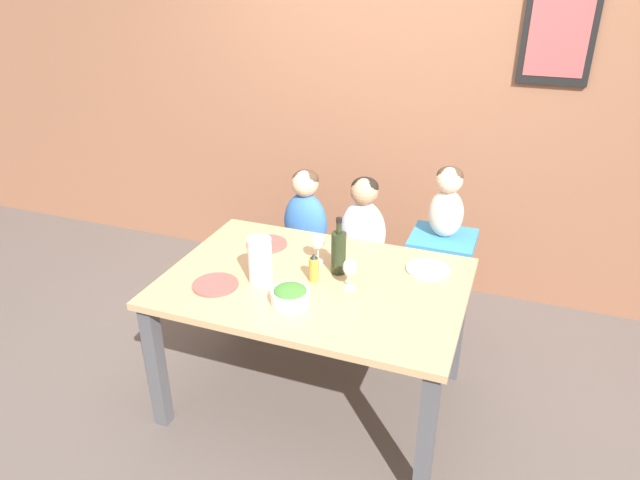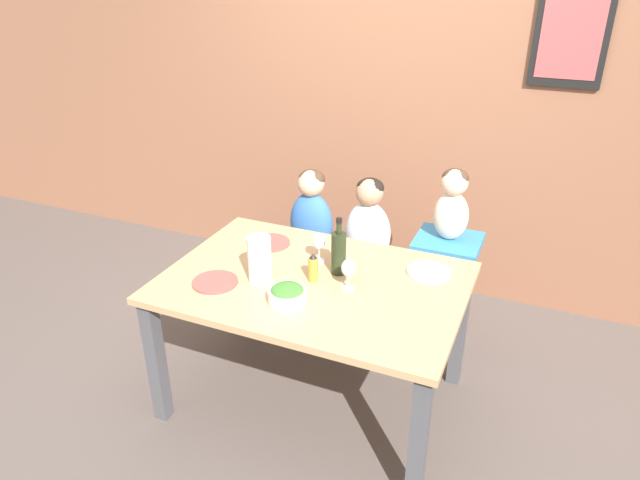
{
  "view_description": "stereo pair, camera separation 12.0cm",
  "coord_description": "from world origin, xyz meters",
  "px_view_note": "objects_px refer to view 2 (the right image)",
  "views": [
    {
      "loc": [
        0.86,
        -2.23,
        2.13
      ],
      "look_at": [
        0.0,
        0.07,
        0.91
      ],
      "focal_mm": 32.0,
      "sensor_mm": 36.0,
      "label": 1
    },
    {
      "loc": [
        0.97,
        -2.18,
        2.13
      ],
      "look_at": [
        0.0,
        0.07,
        0.91
      ],
      "focal_mm": 32.0,
      "sensor_mm": 36.0,
      "label": 2
    }
  ],
  "objects_px": {
    "person_child_left": "(311,212)",
    "dinner_plate_front_left": "(215,282)",
    "wine_glass_near": "(348,269)",
    "salad_bowl_large": "(287,294)",
    "chair_far_center": "(366,273)",
    "person_baby_right": "(453,201)",
    "dinner_plate_back_left": "(270,243)",
    "chair_right_highchair": "(446,263)",
    "person_child_center": "(368,222)",
    "chair_far_left": "(312,262)",
    "wine_bottle": "(339,252)",
    "dinner_plate_back_right": "(429,272)",
    "paper_towel_roll": "(260,259)",
    "wine_glass_far": "(319,242)"
  },
  "relations": [
    {
      "from": "person_child_left",
      "to": "dinner_plate_front_left",
      "type": "height_order",
      "value": "person_child_left"
    },
    {
      "from": "wine_glass_near",
      "to": "salad_bowl_large",
      "type": "height_order",
      "value": "wine_glass_near"
    },
    {
      "from": "salad_bowl_large",
      "to": "dinner_plate_front_left",
      "type": "distance_m",
      "value": 0.4
    },
    {
      "from": "chair_far_center",
      "to": "person_baby_right",
      "type": "xyz_separation_m",
      "value": [
        0.47,
        0.0,
        0.56
      ]
    },
    {
      "from": "person_child_left",
      "to": "chair_far_center",
      "type": "bearing_deg",
      "value": -0.16
    },
    {
      "from": "person_baby_right",
      "to": "wine_glass_near",
      "type": "height_order",
      "value": "person_baby_right"
    },
    {
      "from": "dinner_plate_front_left",
      "to": "dinner_plate_back_left",
      "type": "bearing_deg",
      "value": 84.59
    },
    {
      "from": "chair_right_highchair",
      "to": "salad_bowl_large",
      "type": "distance_m",
      "value": 1.12
    },
    {
      "from": "person_child_center",
      "to": "chair_far_left",
      "type": "bearing_deg",
      "value": -179.84
    },
    {
      "from": "dinner_plate_front_left",
      "to": "dinner_plate_back_left",
      "type": "height_order",
      "value": "same"
    },
    {
      "from": "wine_bottle",
      "to": "dinner_plate_back_right",
      "type": "distance_m",
      "value": 0.46
    },
    {
      "from": "paper_towel_roll",
      "to": "dinner_plate_front_left",
      "type": "relative_size",
      "value": 1.04
    },
    {
      "from": "chair_far_left",
      "to": "dinner_plate_front_left",
      "type": "xyz_separation_m",
      "value": [
        -0.08,
        -0.96,
        0.35
      ]
    },
    {
      "from": "paper_towel_roll",
      "to": "wine_bottle",
      "type": "bearing_deg",
      "value": 33.91
    },
    {
      "from": "person_baby_right",
      "to": "dinner_plate_back_right",
      "type": "xyz_separation_m",
      "value": [
        -0.0,
        -0.45,
        -0.21
      ]
    },
    {
      "from": "person_baby_right",
      "to": "dinner_plate_back_left",
      "type": "bearing_deg",
      "value": -151.23
    },
    {
      "from": "person_child_center",
      "to": "wine_glass_near",
      "type": "bearing_deg",
      "value": -78.28
    },
    {
      "from": "chair_far_center",
      "to": "chair_right_highchair",
      "type": "distance_m",
      "value": 0.51
    },
    {
      "from": "chair_far_center",
      "to": "person_child_left",
      "type": "height_order",
      "value": "person_child_left"
    },
    {
      "from": "person_baby_right",
      "to": "wine_bottle",
      "type": "relative_size",
      "value": 1.39
    },
    {
      "from": "wine_bottle",
      "to": "dinner_plate_back_left",
      "type": "xyz_separation_m",
      "value": [
        -0.46,
        0.15,
        -0.11
      ]
    },
    {
      "from": "person_child_center",
      "to": "wine_glass_near",
      "type": "height_order",
      "value": "person_child_center"
    },
    {
      "from": "person_child_center",
      "to": "wine_bottle",
      "type": "height_order",
      "value": "wine_bottle"
    },
    {
      "from": "chair_far_left",
      "to": "dinner_plate_back_left",
      "type": "relative_size",
      "value": 2.1
    },
    {
      "from": "chair_right_highchair",
      "to": "wine_glass_near",
      "type": "distance_m",
      "value": 0.86
    },
    {
      "from": "chair_far_left",
      "to": "dinner_plate_front_left",
      "type": "distance_m",
      "value": 1.02
    },
    {
      "from": "chair_far_center",
      "to": "chair_right_highchair",
      "type": "relative_size",
      "value": 0.64
    },
    {
      "from": "chair_far_left",
      "to": "wine_glass_far",
      "type": "distance_m",
      "value": 0.77
    },
    {
      "from": "wine_glass_near",
      "to": "dinner_plate_back_right",
      "type": "height_order",
      "value": "wine_glass_near"
    },
    {
      "from": "person_child_left",
      "to": "dinner_plate_back_left",
      "type": "xyz_separation_m",
      "value": [
        -0.03,
        -0.48,
        0.01
      ]
    },
    {
      "from": "chair_far_center",
      "to": "person_child_center",
      "type": "height_order",
      "value": "person_child_center"
    },
    {
      "from": "person_child_center",
      "to": "salad_bowl_large",
      "type": "bearing_deg",
      "value": -93.12
    },
    {
      "from": "dinner_plate_back_right",
      "to": "dinner_plate_back_left",
      "type": "bearing_deg",
      "value": -178.24
    },
    {
      "from": "chair_far_left",
      "to": "person_baby_right",
      "type": "bearing_deg",
      "value": 0.1
    },
    {
      "from": "dinner_plate_back_left",
      "to": "dinner_plate_back_right",
      "type": "distance_m",
      "value": 0.87
    },
    {
      "from": "salad_bowl_large",
      "to": "chair_right_highchair",
      "type": "bearing_deg",
      "value": 61.49
    },
    {
      "from": "chair_far_center",
      "to": "salad_bowl_large",
      "type": "bearing_deg",
      "value": -93.12
    },
    {
      "from": "chair_far_center",
      "to": "salad_bowl_large",
      "type": "relative_size",
      "value": 2.61
    },
    {
      "from": "chair_far_left",
      "to": "chair_far_center",
      "type": "distance_m",
      "value": 0.37
    },
    {
      "from": "chair_right_highchair",
      "to": "salad_bowl_large",
      "type": "height_order",
      "value": "salad_bowl_large"
    },
    {
      "from": "paper_towel_roll",
      "to": "chair_right_highchair",
      "type": "bearing_deg",
      "value": 48.84
    },
    {
      "from": "person_baby_right",
      "to": "dinner_plate_back_left",
      "type": "height_order",
      "value": "person_baby_right"
    },
    {
      "from": "dinner_plate_front_left",
      "to": "dinner_plate_back_right",
      "type": "relative_size",
      "value": 1.0
    },
    {
      "from": "wine_bottle",
      "to": "wine_glass_near",
      "type": "height_order",
      "value": "wine_bottle"
    },
    {
      "from": "paper_towel_roll",
      "to": "dinner_plate_back_right",
      "type": "distance_m",
      "value": 0.84
    },
    {
      "from": "chair_far_left",
      "to": "wine_bottle",
      "type": "xyz_separation_m",
      "value": [
        0.43,
        -0.63,
        0.46
      ]
    },
    {
      "from": "wine_bottle",
      "to": "wine_glass_near",
      "type": "xyz_separation_m",
      "value": [
        0.1,
        -0.12,
        -0.01
      ]
    },
    {
      "from": "person_baby_right",
      "to": "wine_glass_far",
      "type": "distance_m",
      "value": 0.79
    },
    {
      "from": "person_baby_right",
      "to": "wine_bottle",
      "type": "height_order",
      "value": "person_baby_right"
    },
    {
      "from": "chair_right_highchair",
      "to": "dinner_plate_front_left",
      "type": "xyz_separation_m",
      "value": [
        -0.92,
        -0.96,
        0.18
      ]
    }
  ]
}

